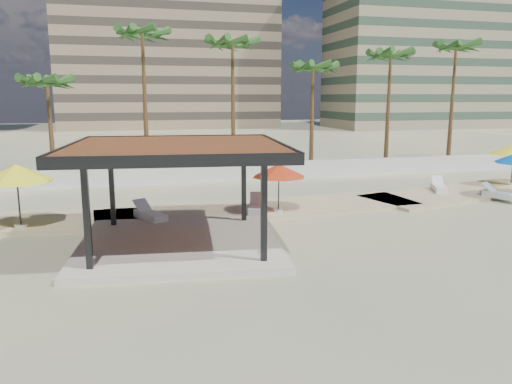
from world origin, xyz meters
The scene contains 18 objects.
ground centered at (0.00, 0.00, 0.00)m, with size 200.00×200.00×0.00m, color #CABC86.
promenade centered at (2.00, 7.67, 0.06)m, with size 44.45×7.97×0.24m.
boundary_wall centered at (0.00, 16.00, 0.60)m, with size 56.00×0.30×1.20m, color silver.
building_mid centered at (4.00, 78.00, 14.27)m, with size 38.00×16.00×30.40m.
building_east centered at (48.00, 66.00, 17.27)m, with size 32.00×15.00×36.40m.
pavilion_central centered at (-2.67, 2.01, 2.32)m, with size 8.52×8.52×3.89m.
umbrella_b centered at (-8.85, 5.80, 2.47)m, with size 3.85×3.85×2.66m.
umbrella_c centered at (2.43, 5.80, 2.14)m, with size 2.59×2.59×2.29m.
lounger_a centered at (-3.56, 5.84, 0.37)m, with size 1.47×2.13×0.78m.
lounger_b centered at (1.38, 6.01, 0.37)m, with size 1.25×2.19×0.79m.
lounger_c centered at (14.97, 5.84, 0.36)m, with size 1.26×2.06×0.74m.
lounger_d centered at (13.03, 8.47, 0.36)m, with size 1.40×2.09×0.76m.
palm_c centered at (-9.00, 18.10, 6.24)m, with size 3.00×3.00×7.30m.
palm_d centered at (-3.00, 18.90, 9.26)m, with size 3.00×3.00×10.50m.
palm_e centered at (3.00, 18.40, 8.79)m, with size 3.00×3.00×10.00m.
palm_f centered at (9.00, 18.60, 7.34)m, with size 3.00×3.00×8.46m.
palm_g centered at (15.00, 18.20, 8.25)m, with size 3.00×3.00×9.42m.
palm_h centered at (21.00, 18.80, 9.01)m, with size 3.00×3.00×10.24m.
Camera 1 is at (-4.54, -16.24, 5.54)m, focal length 35.00 mm.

